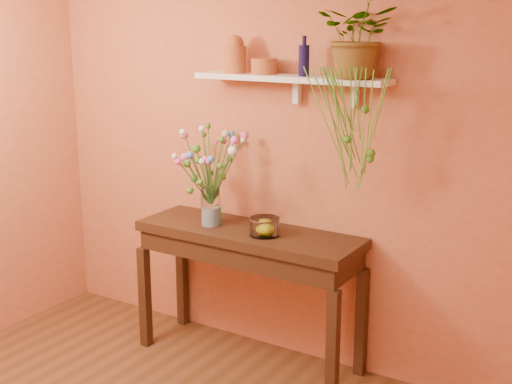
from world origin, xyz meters
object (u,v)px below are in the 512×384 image
object	(u,v)px
terracotta_jug	(235,55)
spider_plant	(360,35)
bouquet	(209,156)
glass_vase	(211,209)
blue_bottle	(304,60)
glass_bowl	(265,227)
sideboard	(248,249)

from	to	relation	value
terracotta_jug	spider_plant	xyz separation A→B (m)	(0.87, -0.01, 0.14)
terracotta_jug	bouquet	bearing A→B (deg)	-120.47
glass_vase	bouquet	size ratio (longest dim) A/B	0.45
bouquet	blue_bottle	bearing A→B (deg)	16.18
spider_plant	glass_vase	xyz separation A→B (m)	(-0.96, -0.16, -1.15)
spider_plant	glass_vase	distance (m)	1.50
blue_bottle	bouquet	xyz separation A→B (m)	(-0.60, -0.17, -0.63)
blue_bottle	glass_bowl	size ratio (longest dim) A/B	1.26
sideboard	bouquet	world-z (taller)	bouquet
spider_plant	bouquet	bearing A→B (deg)	-170.37
sideboard	blue_bottle	distance (m)	1.29
glass_vase	spider_plant	bearing A→B (deg)	9.50
terracotta_jug	glass_vase	world-z (taller)	terracotta_jug
terracotta_jug	spider_plant	distance (m)	0.88
terracotta_jug	bouquet	size ratio (longest dim) A/B	0.42
spider_plant	glass_vase	world-z (taller)	spider_plant
spider_plant	glass_bowl	size ratio (longest dim) A/B	2.60
glass_vase	sideboard	bearing A→B (deg)	10.29
blue_bottle	terracotta_jug	bearing A→B (deg)	-179.53
sideboard	terracotta_jug	xyz separation A→B (m)	(-0.17, 0.12, 1.26)
sideboard	blue_bottle	world-z (taller)	blue_bottle
glass_bowl	glass_vase	bearing A→B (deg)	-179.80
terracotta_jug	glass_bowl	world-z (taller)	terracotta_jug
sideboard	spider_plant	xyz separation A→B (m)	(0.69, 0.11, 1.39)
sideboard	bouquet	distance (m)	0.67
blue_bottle	spider_plant	size ratio (longest dim) A/B	0.49
terracotta_jug	glass_vase	bearing A→B (deg)	-119.66
spider_plant	bouquet	size ratio (longest dim) A/B	0.87
blue_bottle	glass_vase	size ratio (longest dim) A/B	0.94
blue_bottle	glass_vase	distance (m)	1.17
terracotta_jug	glass_vase	size ratio (longest dim) A/B	0.93
blue_bottle	glass_bowl	xyz separation A→B (m)	(-0.17, -0.17, -1.05)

